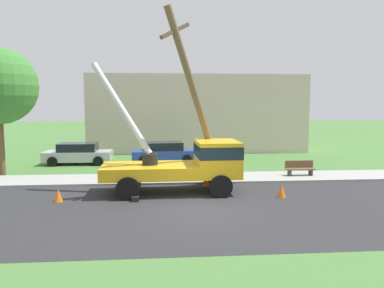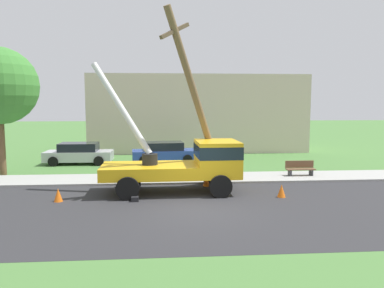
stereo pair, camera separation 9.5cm
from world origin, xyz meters
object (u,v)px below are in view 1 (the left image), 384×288
leaning_utility_pole (196,100)px  traffic_cone_ahead (282,191)px  traffic_cone_behind (58,195)px  parked_sedan_silver (78,153)px  parked_sedan_blue (164,152)px  park_bench (300,169)px  traffic_cone_curbside (206,180)px  utility_truck (189,162)px

leaning_utility_pole → traffic_cone_ahead: leaning_utility_pole is taller
leaning_utility_pole → traffic_cone_ahead: size_ratio=14.76×
leaning_utility_pole → traffic_cone_behind: size_ratio=14.76×
parked_sedan_silver → parked_sedan_blue: same height
traffic_cone_ahead → park_bench: (2.42, 4.26, 0.18)m
park_bench → traffic_cone_curbside: bearing=-161.2°
traffic_cone_ahead → parked_sedan_silver: 14.55m
traffic_cone_behind → traffic_cone_curbside: 6.92m
traffic_cone_curbside → parked_sedan_blue: parked_sedan_blue is taller
leaning_utility_pole → parked_sedan_silver: size_ratio=1.88×
leaning_utility_pole → utility_truck: bearing=-127.3°
parked_sedan_blue → park_bench: 9.34m
traffic_cone_ahead → traffic_cone_behind: (-9.48, -0.01, 0.00)m
traffic_cone_ahead → utility_truck: bearing=161.6°
utility_truck → traffic_cone_behind: utility_truck is taller
traffic_cone_ahead → traffic_cone_behind: size_ratio=1.00×
traffic_cone_curbside → traffic_cone_ahead: bearing=-38.8°
utility_truck → parked_sedan_blue: (-1.10, 8.57, -0.70)m
leaning_utility_pole → traffic_cone_ahead: bearing=-26.7°
traffic_cone_behind → parked_sedan_silver: bearing=97.7°
traffic_cone_behind → parked_sedan_silver: 9.86m
leaning_utility_pole → parked_sedan_silver: bearing=132.3°
utility_truck → traffic_cone_curbside: (0.94, 1.11, -1.13)m
leaning_utility_pole → traffic_cone_curbside: size_ratio=14.76×
traffic_cone_behind → traffic_cone_curbside: size_ratio=1.00×
parked_sedan_silver → park_bench: parked_sedan_silver is taller
traffic_cone_curbside → parked_sedan_silver: bearing=136.7°
utility_truck → parked_sedan_blue: utility_truck is taller
traffic_cone_ahead → traffic_cone_behind: bearing=-179.9°
traffic_cone_curbside → parked_sedan_blue: size_ratio=0.12×
parked_sedan_silver → parked_sedan_blue: 5.76m
traffic_cone_ahead → parked_sedan_blue: parked_sedan_blue is taller
traffic_cone_ahead → parked_sedan_silver: (-10.79, 9.75, 0.43)m
utility_truck → traffic_cone_ahead: utility_truck is taller
utility_truck → parked_sedan_silver: bearing=129.1°
parked_sedan_blue → traffic_cone_behind: bearing=-114.2°
parked_sedan_silver → leaning_utility_pole: bearing=-47.7°
parked_sedan_silver → traffic_cone_curbside: bearing=-43.3°
traffic_cone_behind → utility_truck: bearing=13.4°
traffic_cone_curbside → parked_sedan_silver: 10.71m
leaning_utility_pole → traffic_cone_behind: leaning_utility_pole is taller
utility_truck → parked_sedan_silver: utility_truck is taller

